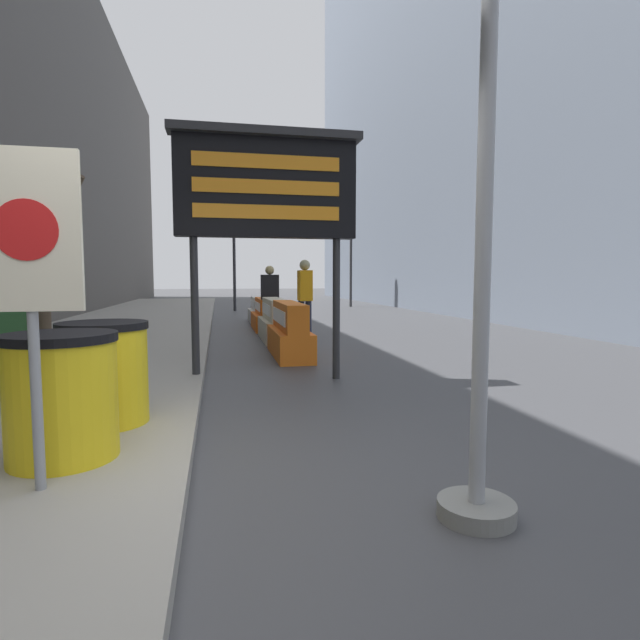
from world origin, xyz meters
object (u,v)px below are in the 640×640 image
Objects in this scene: jersey_barrier_white at (258,311)px; message_board at (267,189)px; warning_sign at (29,258)px; traffic_cone_near at (304,321)px; jersey_barrier_cream at (274,322)px; pedestrian_worker at (305,292)px; traffic_light_near_curb at (234,240)px; traffic_light_far_side at (352,240)px; pedestrian_passerby at (270,293)px; barrel_drum_middle at (104,373)px; barrel_drum_foreground at (62,396)px; jersey_barrier_orange_far at (265,316)px.

message_board is at bearing -93.67° from jersey_barrier_white.
warning_sign is 2.59× the size of traffic_cone_near.
pedestrian_worker reaches higher than jersey_barrier_cream.
traffic_light_near_curb is (-0.54, 9.94, 2.51)m from jersey_barrier_cream.
pedestrian_passerby is (-4.90, -10.37, -2.16)m from traffic_light_far_side.
traffic_light_far_side reaches higher than barrel_drum_middle.
traffic_light_near_curb is 2.41× the size of pedestrian_passerby.
traffic_light_near_curb is (1.72, 17.26, 2.35)m from barrel_drum_foreground.
pedestrian_passerby is at bearing 83.93° from message_board.
jersey_barrier_orange_far is (2.26, 9.63, -0.20)m from barrel_drum_foreground.
pedestrian_passerby is (0.06, -3.03, 0.65)m from jersey_barrier_white.
warning_sign is at bearing -115.94° from message_board.
warning_sign is at bearing -109.69° from traffic_cone_near.
message_board reaches higher than barrel_drum_middle.
barrel_drum_foreground is at bearing 75.87° from pedestrian_passerby.
barrel_drum_middle is 0.22× the size of traffic_light_near_curb.
pedestrian_passerby is at bearing 75.30° from barrel_drum_foreground.
barrel_drum_middle is 16.67m from traffic_light_near_curb.
traffic_light_far_side is (5.50, 1.93, 0.23)m from traffic_light_near_curb.
traffic_cone_near is at bearing -7.37° from pedestrian_worker.
warning_sign is 3.95m from message_board.
pedestrian_worker is (1.25, -9.81, -1.87)m from traffic_light_near_curb.
jersey_barrier_cream is 0.97m from pedestrian_worker.
message_board reaches higher than traffic_cone_near.
jersey_barrier_cream is at bearing -86.89° from traffic_light_near_curb.
warning_sign is (0.01, -0.53, 0.92)m from barrel_drum_foreground.
pedestrian_passerby reaches higher than barrel_drum_foreground.
traffic_cone_near is (0.76, -3.98, 0.03)m from jersey_barrier_white.
jersey_barrier_cream is 10.26m from traffic_light_near_curb.
jersey_barrier_orange_far is at bearing -90.00° from jersey_barrier_white.
jersey_barrier_white is at bearing 78.88° from barrel_drum_middle.
pedestrian_passerby reaches higher than jersey_barrier_orange_far.
traffic_light_far_side reaches higher than traffic_cone_near.
traffic_light_near_curb is at bearing 84.35° from barrel_drum_middle.
traffic_light_near_curb is (-0.54, 7.63, 2.55)m from jersey_barrier_orange_far.
traffic_cone_near is 0.19× the size of traffic_light_near_curb.
pedestrian_passerby is at bearing -86.04° from jersey_barrier_orange_far.
message_board reaches higher than barrel_drum_foreground.
message_board is 4.29× the size of traffic_cone_near.
jersey_barrier_orange_far is at bearing 76.16° from barrel_drum_middle.
jersey_barrier_orange_far is at bearing -85.47° from pedestrian_passerby.
barrel_drum_foreground is 1.06m from warning_sign.
jersey_barrier_orange_far is (2.16, 8.79, -0.20)m from barrel_drum_middle.
traffic_light_near_curb is at bearing 7.32° from pedestrian_worker.
message_board is at bearing -94.87° from jersey_barrier_orange_far.
barrel_drum_middle is at bearing -103.84° from jersey_barrier_orange_far.
jersey_barrier_white is (2.16, 11.01, -0.23)m from barrel_drum_middle.
barrel_drum_foreground is 0.44× the size of warning_sign.
jersey_barrier_cream is 0.93m from traffic_cone_near.
barrel_drum_foreground reaches higher than jersey_barrier_orange_far.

